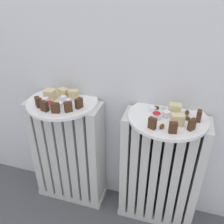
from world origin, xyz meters
TOP-DOWN VIEW (x-y plane):
  - radiator_left at (-0.23, 0.28)m, footprint 0.35×0.13m
  - radiator_right at (0.23, 0.28)m, footprint 0.35×0.13m
  - plate_left at (-0.23, 0.28)m, footprint 0.31×0.31m
  - plate_right at (0.23, 0.28)m, footprint 0.31×0.31m
  - dark_cake_slice_left_0 at (-0.30, 0.20)m, footprint 0.03×0.03m
  - dark_cake_slice_left_1 at (-0.25, 0.18)m, footprint 0.03×0.02m
  - dark_cake_slice_left_2 at (-0.20, 0.18)m, footprint 0.03×0.02m
  - dark_cake_slice_left_3 at (-0.16, 0.20)m, footprint 0.03×0.03m
  - dark_cake_slice_left_4 at (-0.13, 0.24)m, footprint 0.03×0.04m
  - marble_cake_slice_left_0 at (-0.19, 0.31)m, footprint 0.05×0.04m
  - marble_cake_slice_left_1 at (-0.28, 0.28)m, footprint 0.04×0.04m
  - marble_cake_slice_left_2 at (-0.23, 0.31)m, footprint 0.05×0.04m
  - turkish_delight_left_0 at (-0.28, 0.23)m, footprint 0.03×0.03m
  - turkish_delight_left_1 at (-0.22, 0.27)m, footprint 0.03×0.03m
  - turkish_delight_left_2 at (-0.19, 0.26)m, footprint 0.03×0.03m
  - turkish_delight_left_3 at (-0.21, 0.22)m, footprint 0.02×0.02m
  - medjool_date_left_0 at (-0.19, 0.36)m, footprint 0.03×0.03m
  - medjool_date_left_1 at (-0.30, 0.32)m, footprint 0.03×0.03m
  - medjool_date_left_2 at (-0.31, 0.25)m, footprint 0.03×0.02m
  - jam_bowl_left at (-0.25, 0.21)m, footprint 0.04×0.04m
  - dark_cake_slice_right_0 at (0.18, 0.18)m, footprint 0.03×0.03m
  - dark_cake_slice_right_1 at (0.25, 0.17)m, footprint 0.03×0.02m
  - dark_cake_slice_right_2 at (0.31, 0.21)m, footprint 0.03×0.03m
  - dark_cake_slice_right_3 at (0.34, 0.28)m, footprint 0.02×0.03m
  - marble_cake_slice_right_0 at (0.25, 0.30)m, footprint 0.05×0.04m
  - marble_cake_slice_right_1 at (0.26, 0.23)m, footprint 0.05×0.04m
  - turkish_delight_right_0 at (0.22, 0.27)m, footprint 0.04×0.04m
  - turkish_delight_right_1 at (0.16, 0.29)m, footprint 0.03×0.03m
  - medjool_date_right_0 at (0.21, 0.19)m, footprint 0.02×0.03m
  - medjool_date_right_1 at (0.30, 0.32)m, footprint 0.02×0.03m
  - medjool_date_right_2 at (0.17, 0.32)m, footprint 0.03×0.02m
  - medjool_date_right_3 at (0.29, 0.27)m, footprint 0.03×0.02m
  - jam_bowl_right at (0.19, 0.25)m, footprint 0.04×0.04m
  - fork at (0.22, 0.31)m, footprint 0.05×0.09m

SIDE VIEW (x-z plane):
  - radiator_right at x=0.23m, z-range 0.00..0.56m
  - radiator_left at x=-0.23m, z-range 0.00..0.56m
  - plate_left at x=-0.23m, z-range 0.57..0.58m
  - plate_right at x=0.23m, z-range 0.57..0.58m
  - fork at x=0.22m, z-range 0.58..0.58m
  - medjool_date_right_0 at x=0.21m, z-range 0.58..0.59m
  - medjool_date_left_2 at x=-0.31m, z-range 0.58..0.59m
  - medjool_date_right_2 at x=0.17m, z-range 0.58..0.59m
  - medjool_date_left_1 at x=-0.30m, z-range 0.58..0.59m
  - medjool_date_right_3 at x=0.29m, z-range 0.58..0.59m
  - medjool_date_left_0 at x=-0.19m, z-range 0.58..0.59m
  - medjool_date_right_1 at x=0.30m, z-range 0.58..0.60m
  - turkish_delight_right_1 at x=0.16m, z-range 0.58..0.60m
  - turkish_delight_left_3 at x=-0.21m, z-range 0.58..0.60m
  - turkish_delight_left_2 at x=-0.19m, z-range 0.58..0.60m
  - jam_bowl_left at x=-0.25m, z-range 0.58..0.60m
  - turkish_delight_right_0 at x=0.22m, z-range 0.58..0.60m
  - turkish_delight_left_1 at x=-0.22m, z-range 0.58..0.60m
  - turkish_delight_left_0 at x=-0.28m, z-range 0.58..0.61m
  - jam_bowl_right at x=0.19m, z-range 0.58..0.60m
  - marble_cake_slice_left_0 at x=-0.19m, z-range 0.58..0.62m
  - marble_cake_slice_left_2 at x=-0.23m, z-range 0.58..0.62m
  - dark_cake_slice_left_0 at x=-0.30m, z-range 0.58..0.62m
  - dark_cake_slice_left_1 at x=-0.25m, z-range 0.58..0.62m
  - dark_cake_slice_left_2 at x=-0.20m, z-range 0.58..0.62m
  - dark_cake_slice_left_3 at x=-0.16m, z-range 0.58..0.62m
  - dark_cake_slice_left_4 at x=-0.13m, z-range 0.58..0.62m
  - marble_cake_slice_right_0 at x=0.25m, z-range 0.58..0.62m
  - dark_cake_slice_right_0 at x=0.18m, z-range 0.58..0.62m
  - dark_cake_slice_right_1 at x=0.25m, z-range 0.58..0.62m
  - dark_cake_slice_right_2 at x=0.31m, z-range 0.58..0.62m
  - dark_cake_slice_right_3 at x=0.34m, z-range 0.58..0.62m
  - marble_cake_slice_right_1 at x=0.26m, z-range 0.58..0.62m
  - marble_cake_slice_left_1 at x=-0.28m, z-range 0.58..0.62m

